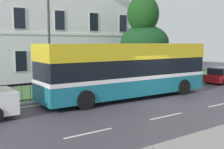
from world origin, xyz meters
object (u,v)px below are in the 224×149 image
evergreen_tree (144,51)px  single_decker_bus (128,70)px  litter_bin (81,84)px  georgian_townhouse (36,8)px  street_lamp_post (49,32)px

evergreen_tree → single_decker_bus: bearing=-139.0°
evergreen_tree → litter_bin: size_ratio=6.47×
evergreen_tree → single_decker_bus: (-5.83, -5.07, -0.85)m
georgian_townhouse → single_decker_bus: georgian_townhouse is taller
single_decker_bus → litter_bin: (-1.79, 2.32, -0.96)m
georgian_townhouse → single_decker_bus: bearing=-88.6°
georgian_townhouse → litter_bin: (-1.48, -10.80, -5.69)m
georgian_townhouse → litter_bin: bearing=-97.8°
street_lamp_post → single_decker_bus: bearing=-38.6°
evergreen_tree → single_decker_bus: 7.77m
georgian_townhouse → street_lamp_post: bearing=-107.6°
georgian_townhouse → street_lamp_post: georgian_townhouse is taller
single_decker_bus → georgian_townhouse: bearing=92.8°
street_lamp_post → evergreen_tree: bearing=13.2°
litter_bin → street_lamp_post: bearing=163.3°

